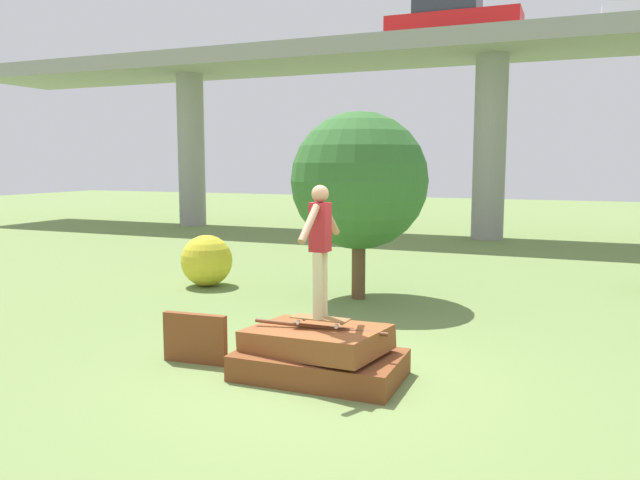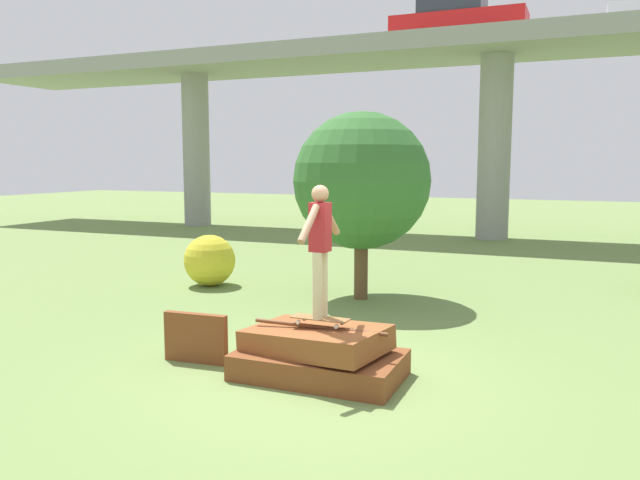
% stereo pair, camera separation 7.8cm
% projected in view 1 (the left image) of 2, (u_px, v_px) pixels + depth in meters
% --- Properties ---
extents(ground_plane, '(80.00, 80.00, 0.00)m').
position_uv_depth(ground_plane, '(319.00, 377.00, 7.73)').
color(ground_plane, olive).
extents(scrap_pile, '(2.03, 1.33, 0.66)m').
position_uv_depth(scrap_pile, '(318.00, 354.00, 7.72)').
color(scrap_pile, brown).
rests_on(scrap_pile, ground_plane).
extents(scrap_plank_loose, '(0.91, 0.17, 0.66)m').
position_uv_depth(scrap_plank_loose, '(195.00, 338.00, 8.25)').
color(scrap_plank_loose, brown).
rests_on(scrap_plank_loose, ground_plane).
extents(skateboard, '(0.73, 0.23, 0.09)m').
position_uv_depth(skateboard, '(320.00, 319.00, 7.67)').
color(skateboard, brown).
rests_on(skateboard, scrap_pile).
extents(skater, '(0.22, 1.14, 1.63)m').
position_uv_depth(skater, '(320.00, 242.00, 7.55)').
color(skater, '#C6B78E').
rests_on(skater, skateboard).
extents(highway_overpass, '(44.00, 4.30, 6.85)m').
position_uv_depth(highway_overpass, '(493.00, 63.00, 20.99)').
color(highway_overpass, gray).
rests_on(highway_overpass, ground_plane).
extents(car_on_overpass_left, '(4.48, 1.67, 1.45)m').
position_uv_depth(car_on_overpass_left, '(452.00, 21.00, 21.26)').
color(car_on_overpass_left, red).
rests_on(car_on_overpass_left, highway_overpass).
extents(tree_behind_left, '(2.63, 2.63, 3.61)m').
position_uv_depth(tree_behind_left, '(359.00, 181.00, 11.92)').
color(tree_behind_left, brown).
rests_on(tree_behind_left, ground_plane).
extents(bush_yellow_flowering, '(1.10, 1.10, 1.10)m').
position_uv_depth(bush_yellow_flowering, '(207.00, 261.00, 13.38)').
color(bush_yellow_flowering, gold).
rests_on(bush_yellow_flowering, ground_plane).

